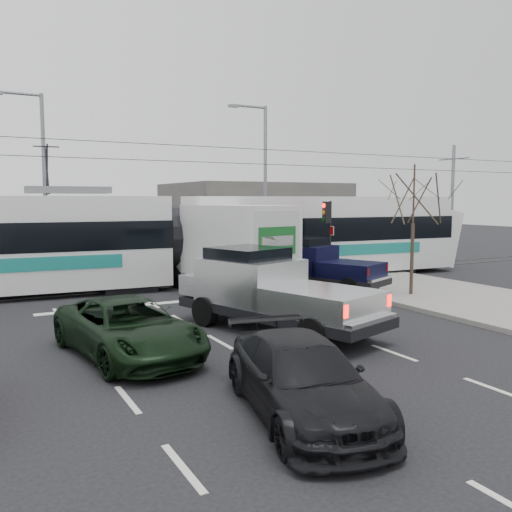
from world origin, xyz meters
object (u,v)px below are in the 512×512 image
traffic_signal (328,224)px  silver_pickup (268,290)px  street_lamp_near (262,176)px  dark_car (302,378)px  street_lamp_far (40,173)px  box_truck (229,250)px  green_car (128,328)px  tram (176,239)px  bare_tree (414,200)px  navy_pickup (318,265)px

traffic_signal → silver_pickup: bearing=-137.3°
street_lamp_near → dark_car: 22.03m
street_lamp_far → box_truck: street_lamp_far is taller
green_car → box_truck: bearing=41.2°
tram → silver_pickup: tram is taller
box_truck → dark_car: 12.91m
tram → bare_tree: bearing=-41.1°
navy_pickup → tram: bearing=117.1°
green_car → street_lamp_far: bearing=81.8°
bare_tree → navy_pickup: bearing=125.4°
dark_car → street_lamp_near: bearing=75.4°
street_lamp_far → box_truck: 11.43m
silver_pickup → navy_pickup: (5.20, 4.97, -0.10)m
bare_tree → street_lamp_near: (-0.29, 11.50, 1.32)m
street_lamp_far → dark_car: street_lamp_far is taller
box_truck → street_lamp_near: bearing=43.0°
street_lamp_near → tram: bearing=-146.9°
street_lamp_far → tram: 8.52m
traffic_signal → bare_tree: bearing=-74.2°
traffic_signal → street_lamp_far: size_ratio=0.40×
tram → box_truck: (1.32, -2.70, -0.31)m
street_lamp_near → tram: 8.63m
street_lamp_far → box_truck: (6.04, -9.11, -3.34)m
green_car → dark_car: bearing=-79.2°
bare_tree → green_car: (-11.81, -2.66, -3.09)m
tram → navy_pickup: tram is taller
street_lamp_near → navy_pickup: 9.49m
box_truck → navy_pickup: 3.80m
silver_pickup → green_car: bearing=173.0°
street_lamp_far → bare_tree: bearing=-48.9°
dark_car → traffic_signal: bearing=65.0°
navy_pickup → box_truck: bearing=136.8°
green_car → bare_tree: bearing=4.6°
bare_tree → street_lamp_far: (-11.79, 13.50, 1.32)m
street_lamp_far → tram: (4.72, -6.41, -3.02)m
street_lamp_far → green_car: size_ratio=1.77×
navy_pickup → dark_car: size_ratio=1.17×
traffic_signal → box_truck: 4.74m
bare_tree → green_car: bare_tree is taller
bare_tree → street_lamp_near: size_ratio=0.56×
bare_tree → navy_pickup: bare_tree is taller
street_lamp_far → street_lamp_near: bearing=-9.9°
box_truck → street_lamp_far: bearing=114.1°
silver_pickup → box_truck: bearing=57.2°
street_lamp_far → dark_car: 21.75m
street_lamp_far → green_car: bearing=-90.1°
street_lamp_near → dark_car: (-9.79, -19.23, -4.43)m
bare_tree → silver_pickup: size_ratio=0.72×
bare_tree → traffic_signal: 4.28m
box_truck → dark_car: box_truck is taller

